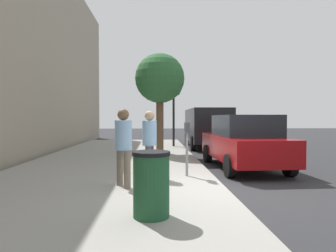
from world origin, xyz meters
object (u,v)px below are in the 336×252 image
Objects in this scene: parked_van_far at (206,125)px; street_tree at (160,79)px; pedestrian_bystander at (123,141)px; parking_meter at (187,137)px; parked_sedan_near at (244,142)px; pedestrian_at_meter at (150,138)px; traffic_signal at (175,101)px; trash_bin at (151,184)px.

street_tree is (-3.67, 2.70, 2.10)m from parked_van_far.
pedestrian_bystander is at bearing 171.82° from street_tree.
parking_meter is 0.33× the size of street_tree.
parked_sedan_near is 1.03× the size of street_tree.
parked_van_far reaches higher than pedestrian_at_meter.
traffic_signal is 3.56× the size of trash_bin.
traffic_signal reaches higher than parked_van_far.
parked_sedan_near is at bearing -48.20° from parking_meter.
pedestrian_bystander is 9.55m from traffic_signal.
parking_meter is 8.25m from traffic_signal.
traffic_signal is at bearing -1.84° from parking_meter.
traffic_signal is (9.27, -1.80, 1.41)m from pedestrian_bystander.
traffic_signal reaches higher than pedestrian_bystander.
pedestrian_bystander is 4.70m from parked_sedan_near.
pedestrian_bystander is at bearing 17.91° from trash_bin.
parked_sedan_near is 4.42× the size of trash_bin.
street_tree is at bearing 6.98° from parking_meter.
trash_bin is (-3.07, -0.09, -0.49)m from pedestrian_at_meter.
traffic_signal reaches higher than parking_meter.
pedestrian_bystander is 0.40× the size of street_tree.
parking_meter is 0.82× the size of pedestrian_bystander.
street_tree is 4.29× the size of trash_bin.
pedestrian_bystander is at bearing 126.80° from parking_meter.
trash_bin is at bearing -78.41° from pedestrian_at_meter.
parked_van_far is at bearing -13.23° from parking_meter.
pedestrian_at_meter is 8.41m from traffic_signal.
street_tree reaches higher than pedestrian_bystander.
street_tree is 1.20× the size of traffic_signal.
parked_van_far is at bearing -13.93° from trash_bin.
parked_van_far reaches higher than parking_meter.
pedestrian_at_meter is at bearing 171.40° from traffic_signal.
parking_meter is at bearing -15.89° from trash_bin.
parked_van_far is (8.89, -3.05, 0.11)m from pedestrian_at_meter.
traffic_signal reaches higher than trash_bin.
parked_sedan_near is at bearing 8.53° from pedestrian_bystander.
pedestrian_bystander is (-1.15, 1.54, -0.00)m from parking_meter.
parked_van_far is (9.97, -3.61, 0.09)m from pedestrian_bystander.
parking_meter is at bearing 14.14° from pedestrian_at_meter.
parking_meter is 0.39× the size of traffic_signal.
parking_meter is 1.92m from pedestrian_bystander.
pedestrian_at_meter is 5.68m from street_tree.
pedestrian_bystander is 0.33× the size of parked_van_far.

